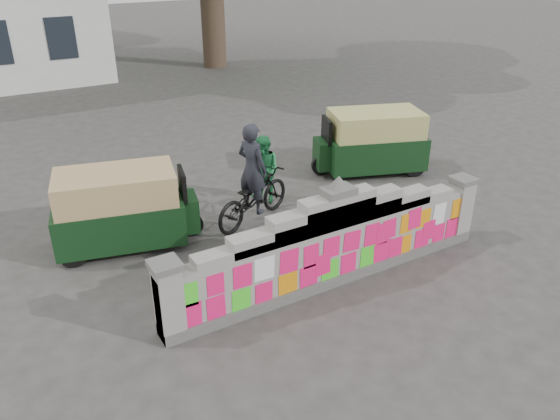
{
  "coord_description": "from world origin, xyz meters",
  "views": [
    {
      "loc": [
        -5.0,
        -6.51,
        5.41
      ],
      "look_at": [
        -0.52,
        1.0,
        1.1
      ],
      "focal_mm": 35.0,
      "sensor_mm": 36.0,
      "label": 1
    }
  ],
  "objects_px": {
    "cyclist_bike": "(253,197)",
    "rickshaw_left": "(123,208)",
    "cyclist_rider": "(253,180)",
    "rickshaw_right": "(372,141)",
    "pedestrian": "(264,170)"
  },
  "relations": [
    {
      "from": "cyclist_bike",
      "to": "rickshaw_right",
      "type": "relative_size",
      "value": 0.73
    },
    {
      "from": "pedestrian",
      "to": "rickshaw_left",
      "type": "relative_size",
      "value": 0.54
    },
    {
      "from": "cyclist_bike",
      "to": "pedestrian",
      "type": "bearing_deg",
      "value": -64.85
    },
    {
      "from": "rickshaw_left",
      "to": "cyclist_rider",
      "type": "bearing_deg",
      "value": 5.38
    },
    {
      "from": "cyclist_rider",
      "to": "pedestrian",
      "type": "bearing_deg",
      "value": -64.85
    },
    {
      "from": "cyclist_rider",
      "to": "rickshaw_left",
      "type": "xyz_separation_m",
      "value": [
        -2.64,
        0.39,
        -0.16
      ]
    },
    {
      "from": "cyclist_rider",
      "to": "rickshaw_right",
      "type": "xyz_separation_m",
      "value": [
        3.97,
        0.95,
        -0.13
      ]
    },
    {
      "from": "cyclist_bike",
      "to": "cyclist_rider",
      "type": "bearing_deg",
      "value": 68.12
    },
    {
      "from": "cyclist_rider",
      "to": "rickshaw_left",
      "type": "relative_size",
      "value": 0.66
    },
    {
      "from": "cyclist_bike",
      "to": "rickshaw_left",
      "type": "height_order",
      "value": "rickshaw_left"
    },
    {
      "from": "cyclist_bike",
      "to": "rickshaw_left",
      "type": "distance_m",
      "value": 2.68
    },
    {
      "from": "cyclist_rider",
      "to": "rickshaw_right",
      "type": "bearing_deg",
      "value": -98.39
    },
    {
      "from": "cyclist_bike",
      "to": "rickshaw_left",
      "type": "bearing_deg",
      "value": 59.73
    },
    {
      "from": "cyclist_rider",
      "to": "pedestrian",
      "type": "height_order",
      "value": "cyclist_rider"
    },
    {
      "from": "cyclist_bike",
      "to": "rickshaw_right",
      "type": "bearing_deg",
      "value": -98.39
    }
  ]
}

